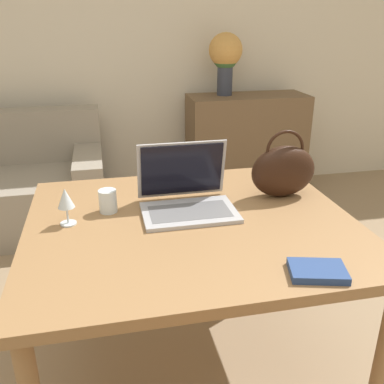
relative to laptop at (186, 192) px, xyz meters
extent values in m
cube|color=beige|center=(-0.03, 2.10, 0.55)|extent=(10.00, 0.06, 2.70)
cube|color=olive|center=(0.00, -0.13, -0.09)|extent=(1.27, 1.09, 0.04)
cylinder|color=olive|center=(0.57, -0.61, -0.46)|extent=(0.06, 0.06, 0.69)
cylinder|color=olive|center=(-0.58, 0.36, -0.46)|extent=(0.06, 0.06, 0.69)
cylinder|color=olive|center=(0.57, 0.36, -0.46)|extent=(0.06, 0.06, 0.69)
cube|color=gray|center=(-0.43, 1.50, -0.52)|extent=(0.20, 0.84, 0.56)
cube|color=brown|center=(0.89, 1.78, -0.37)|extent=(0.99, 0.40, 0.87)
cube|color=#ADADB2|center=(0.00, -0.07, -0.06)|extent=(0.38, 0.25, 0.02)
cube|color=slate|center=(0.00, -0.08, -0.05)|extent=(0.32, 0.16, 0.00)
cube|color=#ADADB2|center=(0.00, 0.09, 0.07)|extent=(0.38, 0.06, 0.25)
cube|color=black|center=(0.00, 0.08, 0.07)|extent=(0.35, 0.05, 0.22)
cylinder|color=silver|center=(-0.32, 0.02, -0.02)|extent=(0.07, 0.07, 0.09)
cylinder|color=silver|center=(-0.47, -0.06, -0.07)|extent=(0.06, 0.06, 0.01)
cylinder|color=silver|center=(-0.47, -0.06, -0.03)|extent=(0.01, 0.01, 0.06)
cone|color=silver|center=(-0.47, -0.06, 0.04)|extent=(0.06, 0.06, 0.08)
ellipsoid|color=black|center=(0.44, 0.03, 0.05)|extent=(0.29, 0.13, 0.23)
torus|color=black|center=(0.44, 0.03, 0.14)|extent=(0.17, 0.01, 0.17)
cylinder|color=#333847|center=(0.70, 1.83, 0.19)|extent=(0.12, 0.12, 0.25)
sphere|color=#3D6B38|center=(0.70, 1.83, 0.37)|extent=(0.20, 0.20, 0.20)
sphere|color=#D6994C|center=(0.70, 1.83, 0.42)|extent=(0.27, 0.27, 0.27)
cube|color=navy|center=(0.30, -0.58, -0.06)|extent=(0.20, 0.16, 0.02)
camera|label=1|loc=(-0.32, -1.60, 0.67)|focal=40.00mm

